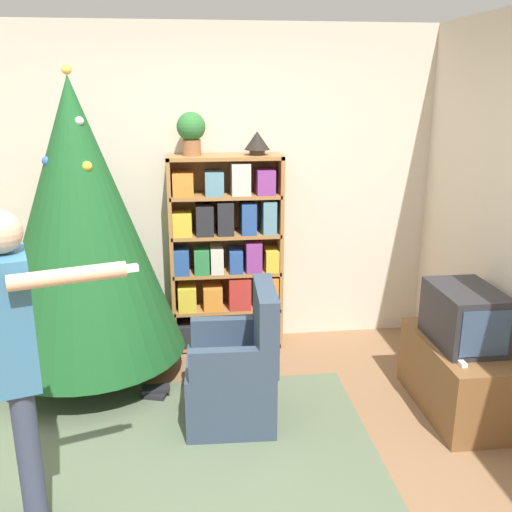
# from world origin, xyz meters

# --- Properties ---
(ground_plane) EXTENTS (14.00, 14.00, 0.00)m
(ground_plane) POSITION_xyz_m (0.00, 0.00, 0.00)
(ground_plane) COLOR #846042
(wall_back) EXTENTS (8.00, 0.10, 2.60)m
(wall_back) POSITION_xyz_m (0.00, 1.98, 1.30)
(wall_back) COLOR beige
(wall_back) RESTS_ON ground_plane
(area_rug) EXTENTS (2.74, 1.91, 0.01)m
(area_rug) POSITION_xyz_m (-0.34, 0.19, 0.00)
(area_rug) COLOR #56664C
(area_rug) RESTS_ON ground_plane
(bookshelf) EXTENTS (0.90, 0.30, 1.61)m
(bookshelf) POSITION_xyz_m (0.24, 1.75, 0.77)
(bookshelf) COLOR #A8703D
(bookshelf) RESTS_ON ground_plane
(tv_stand) EXTENTS (0.47, 0.93, 0.49)m
(tv_stand) POSITION_xyz_m (1.70, 0.56, 0.25)
(tv_stand) COLOR brown
(tv_stand) RESTS_ON ground_plane
(television) EXTENTS (0.38, 0.56, 0.38)m
(television) POSITION_xyz_m (1.70, 0.56, 0.68)
(television) COLOR #28282D
(television) RESTS_ON tv_stand
(game_remote) EXTENTS (0.04, 0.12, 0.02)m
(game_remote) POSITION_xyz_m (1.56, 0.29, 0.51)
(game_remote) COLOR white
(game_remote) RESTS_ON tv_stand
(christmas_tree) EXTENTS (1.40, 1.40, 2.26)m
(christmas_tree) POSITION_xyz_m (-0.82, 1.34, 1.20)
(christmas_tree) COLOR #4C3323
(christmas_tree) RESTS_ON ground_plane
(armchair) EXTENTS (0.59, 0.58, 0.92)m
(armchair) POSITION_xyz_m (0.21, 0.62, 0.32)
(armchair) COLOR #334256
(armchair) RESTS_ON ground_plane
(standing_person) EXTENTS (0.71, 0.45, 1.62)m
(standing_person) POSITION_xyz_m (-0.85, -0.23, 0.96)
(standing_person) COLOR #38425B
(standing_person) RESTS_ON ground_plane
(potted_plant) EXTENTS (0.22, 0.22, 0.33)m
(potted_plant) POSITION_xyz_m (-0.02, 1.76, 1.80)
(potted_plant) COLOR #935B38
(potted_plant) RESTS_ON bookshelf
(table_lamp) EXTENTS (0.20, 0.20, 0.18)m
(table_lamp) POSITION_xyz_m (0.49, 1.76, 1.71)
(table_lamp) COLOR #473828
(table_lamp) RESTS_ON bookshelf
(book_pile_near_tree) EXTENTS (0.20, 0.19, 0.06)m
(book_pile_near_tree) POSITION_xyz_m (-0.33, 0.98, 0.03)
(book_pile_near_tree) COLOR #232328
(book_pile_near_tree) RESTS_ON ground_plane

